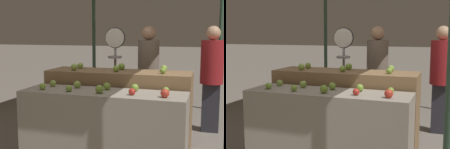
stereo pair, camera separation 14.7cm
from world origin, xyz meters
The scene contains 21 objects.
display_counter_front centered at (0.00, 0.00, 0.43)m, with size 1.83×0.55×0.85m, color gray.
display_counter_back centered at (0.00, 0.60, 0.51)m, with size 1.83×0.55×1.01m, color olive.
apple_front_0 centered at (-0.69, -0.10, 0.89)m, with size 0.07×0.07×0.07m, color #84AD3D.
apple_front_1 centered at (-0.35, -0.12, 0.89)m, with size 0.07×0.07×0.07m, color #84AD3D.
apple_front_2 centered at (0.00, -0.11, 0.90)m, with size 0.09×0.09×0.09m, color #7AA338.
apple_front_3 centered at (0.35, -0.10, 0.89)m, with size 0.07×0.07×0.07m, color #B72D23.
apple_front_4 centered at (0.70, -0.12, 0.90)m, with size 0.09×0.09×0.09m, color red.
apple_front_5 centered at (-0.67, 0.12, 0.89)m, with size 0.08×0.08×0.08m, color #8EB247.
apple_front_6 centered at (-0.35, 0.11, 0.89)m, with size 0.08×0.08×0.08m, color #8EB247.
apple_front_7 centered at (0.01, 0.11, 0.90)m, with size 0.08×0.08×0.08m, color #7AA338.
apple_front_8 centered at (0.33, 0.11, 0.90)m, with size 0.08×0.08×0.08m, color #7AA338.
apple_front_9 centered at (0.67, 0.10, 0.89)m, with size 0.07×0.07×0.07m, color #7AA338.
apple_back_0 centered at (-0.56, 0.48, 1.05)m, with size 0.09×0.09×0.09m, color #8EB247.
apple_back_1 centered at (0.00, 0.49, 1.05)m, with size 0.08×0.08×0.08m, color #84AD3D.
apple_back_2 centered at (0.58, 0.50, 1.05)m, with size 0.07×0.07×0.07m, color #7AA338.
apple_back_3 centered at (-0.57, 0.70, 1.05)m, with size 0.08×0.08×0.08m, color #84AD3D.
apple_back_4 centered at (0.01, 0.72, 1.05)m, with size 0.09×0.09×0.09m, color #7AA338.
apple_back_5 centered at (0.56, 0.71, 1.05)m, with size 0.08×0.08×0.08m, color #84AD3D.
produce_scale centered at (-0.22, 1.16, 1.15)m, with size 0.30×0.20×1.57m.
person_vendor_at_scale centered at (0.21, 1.47, 0.92)m, with size 0.43×0.43×1.59m.
person_customer_left centered at (1.13, 1.66, 0.92)m, with size 0.35×0.35×1.59m.
Camera 2 is at (1.26, -3.12, 1.50)m, focal length 50.00 mm.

